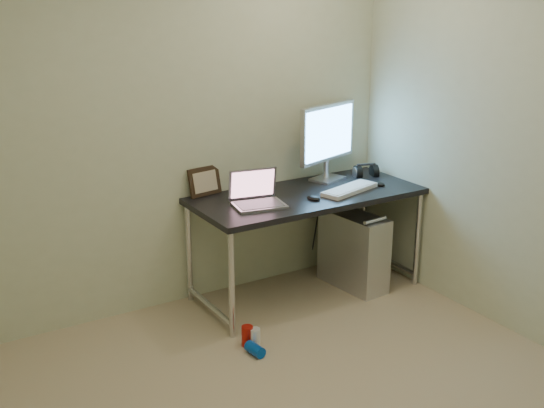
{
  "coord_description": "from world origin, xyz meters",
  "views": [
    {
      "loc": [
        -1.64,
        -2.36,
        2.13
      ],
      "look_at": [
        0.44,
        1.04,
        0.85
      ],
      "focal_mm": 45.0,
      "sensor_mm": 36.0,
      "label": 1
    }
  ],
  "objects": [
    {
      "name": "keyboard",
      "position": [
        1.22,
        1.28,
        0.76
      ],
      "size": [
        0.49,
        0.28,
        0.03
      ],
      "primitive_type": "cube",
      "rotation": [
        0.0,
        0.0,
        0.28
      ],
      "color": "silver",
      "rests_on": "desk"
    },
    {
      "name": "cable_b",
      "position": [
        1.33,
        1.68,
        0.38
      ],
      "size": [
        0.02,
        0.11,
        0.71
      ],
      "primitive_type": "cylinder",
      "rotation": [
        0.14,
        0.0,
        0.09
      ],
      "color": "black",
      "rests_on": "ground"
    },
    {
      "name": "can_blue",
      "position": [
        0.17,
        0.81,
        0.04
      ],
      "size": [
        0.09,
        0.14,
        0.07
      ],
      "primitive_type": "cylinder",
      "rotation": [
        1.57,
        0.0,
        0.13
      ],
      "color": "#0A46B6",
      "rests_on": "ground"
    },
    {
      "name": "picture_frame",
      "position": [
        0.31,
        1.73,
        0.85
      ],
      "size": [
        0.26,
        0.11,
        0.2
      ],
      "primitive_type": "cube",
      "rotation": [
        -0.21,
        0.0,
        0.17
      ],
      "color": "black",
      "rests_on": "desk"
    },
    {
      "name": "desk",
      "position": [
        0.94,
        1.39,
        0.67
      ],
      "size": [
        1.62,
        0.71,
        0.75
      ],
      "color": "black",
      "rests_on": "ground"
    },
    {
      "name": "can_red",
      "position": [
        0.19,
        0.93,
        0.07
      ],
      "size": [
        0.08,
        0.08,
        0.13
      ],
      "primitive_type": "cylinder",
      "rotation": [
        0.0,
        0.0,
        0.07
      ],
      "color": "#B2150C",
      "rests_on": "ground"
    },
    {
      "name": "cable_a",
      "position": [
        1.24,
        1.7,
        0.4
      ],
      "size": [
        0.01,
        0.16,
        0.69
      ],
      "primitive_type": "cylinder",
      "rotation": [
        0.21,
        0.0,
        0.0
      ],
      "color": "black",
      "rests_on": "ground"
    },
    {
      "name": "mouse_left",
      "position": [
        0.89,
        1.25,
        0.77
      ],
      "size": [
        0.09,
        0.12,
        0.04
      ],
      "primitive_type": "ellipsoid",
      "rotation": [
        0.0,
        0.0,
        0.28
      ],
      "color": "black",
      "rests_on": "desk"
    },
    {
      "name": "webcam",
      "position": [
        0.55,
        1.69,
        0.83
      ],
      "size": [
        0.04,
        0.03,
        0.11
      ],
      "rotation": [
        0.0,
        0.0,
        -0.05
      ],
      "color": "silver",
      "rests_on": "desk"
    },
    {
      "name": "wall_back",
      "position": [
        0.0,
        1.75,
        1.25
      ],
      "size": [
        3.5,
        0.02,
        2.5
      ],
      "primitive_type": "cube",
      "color": "beige",
      "rests_on": "ground"
    },
    {
      "name": "monitor",
      "position": [
        1.26,
        1.61,
        1.08
      ],
      "size": [
        0.58,
        0.24,
        0.57
      ],
      "rotation": [
        0.0,
        0.0,
        0.32
      ],
      "color": "silver",
      "rests_on": "desk"
    },
    {
      "name": "laptop",
      "position": [
        0.51,
        1.36,
        0.8
      ],
      "size": [
        0.37,
        0.32,
        0.23
      ],
      "rotation": [
        0.0,
        0.0,
        -0.18
      ],
      "color": "silver",
      "rests_on": "desk"
    },
    {
      "name": "tower_computer",
      "position": [
        1.29,
        1.3,
        0.28
      ],
      "size": [
        0.29,
        0.56,
        0.59
      ],
      "rotation": [
        0.0,
        0.0,
        0.1
      ],
      "color": "silver",
      "rests_on": "ground"
    },
    {
      "name": "headphones",
      "position": [
        1.57,
        1.53,
        0.78
      ],
      "size": [
        0.21,
        0.12,
        0.12
      ],
      "rotation": [
        0.0,
        0.0,
        -0.32
      ],
      "color": "black",
      "rests_on": "desk"
    },
    {
      "name": "mouse_right",
      "position": [
        1.49,
        1.29,
        0.77
      ],
      "size": [
        0.08,
        0.11,
        0.04
      ],
      "primitive_type": "ellipsoid",
      "rotation": [
        0.0,
        0.0,
        0.08
      ],
      "color": "black",
      "rests_on": "desk"
    },
    {
      "name": "can_white",
      "position": [
        0.23,
        0.9,
        0.06
      ],
      "size": [
        0.07,
        0.07,
        0.12
      ],
      "primitive_type": "cylinder",
      "rotation": [
        0.0,
        0.0,
        0.05
      ],
      "color": "white",
      "rests_on": "ground"
    }
  ]
}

